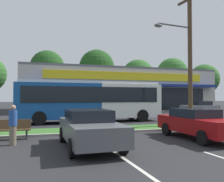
# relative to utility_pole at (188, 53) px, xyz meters

# --- Properties ---
(grass_median) EXTENTS (56.00, 2.20, 0.12)m
(grass_median) POSITION_rel_utility_pole_xyz_m (-3.88, -0.20, -4.99)
(grass_median) COLOR #386B28
(grass_median) RESTS_ON ground_plane
(curb_lip) EXTENTS (56.00, 0.24, 0.12)m
(curb_lip) POSITION_rel_utility_pole_xyz_m (-3.88, -1.42, -4.99)
(curb_lip) COLOR #99968C
(curb_lip) RESTS_ON ground_plane
(parking_stripe_0) EXTENTS (0.12, 4.80, 0.01)m
(parking_stripe_0) POSITION_rel_utility_pole_xyz_m (-7.25, -6.94, -5.05)
(parking_stripe_0) COLOR silver
(parking_stripe_0) RESTS_ON ground_plane
(storefront_building) EXTENTS (27.92, 12.77, 6.18)m
(storefront_building) POSITION_rel_utility_pole_xyz_m (1.95, 21.52, -1.96)
(storefront_building) COLOR #BCB7AD
(storefront_building) RESTS_ON ground_plane
(tree_mid_left) EXTENTS (5.78, 5.78, 10.00)m
(tree_mid_left) POSITION_rel_utility_pole_xyz_m (-8.16, 28.19, 2.04)
(tree_mid_left) COLOR #473323
(tree_mid_left) RESTS_ON ground_plane
(tree_mid) EXTENTS (6.95, 6.95, 11.45)m
(tree_mid) POSITION_rel_utility_pole_xyz_m (1.46, 32.03, 2.90)
(tree_mid) COLOR #473323
(tree_mid) RESTS_ON ground_plane
(tree_mid_right) EXTENTS (6.77, 6.77, 9.87)m
(tree_mid_right) POSITION_rel_utility_pole_xyz_m (10.24, 31.77, 1.42)
(tree_mid_right) COLOR #473323
(tree_mid_right) RESTS_ON ground_plane
(tree_right) EXTENTS (6.72, 6.72, 10.47)m
(tree_right) POSITION_rel_utility_pole_xyz_m (17.96, 31.16, 2.04)
(tree_right) COLOR #473323
(tree_right) RESTS_ON ground_plane
(tree_far_right) EXTENTS (6.88, 6.88, 9.75)m
(tree_far_right) POSITION_rel_utility_pole_xyz_m (27.54, 32.86, 1.25)
(tree_far_right) COLOR #473323
(tree_far_right) RESTS_ON ground_plane
(utility_pole) EXTENTS (3.06, 2.40, 9.42)m
(utility_pole) POSITION_rel_utility_pole_xyz_m (0.00, 0.00, 0.00)
(utility_pole) COLOR #4C3826
(utility_pole) RESTS_ON ground_plane
(city_bus) EXTENTS (11.51, 2.79, 3.25)m
(city_bus) POSITION_rel_utility_pole_xyz_m (-5.74, 4.89, -3.29)
(city_bus) COLOR #144793
(city_bus) RESTS_ON ground_plane
(bus_stop_bench) EXTENTS (1.60, 0.45, 0.95)m
(bus_stop_bench) POSITION_rel_utility_pole_xyz_m (-10.98, -2.04, -4.55)
(bus_stop_bench) COLOR brown
(bus_stop_bench) RESTS_ON ground_plane
(car_0) EXTENTS (4.40, 1.88, 1.55)m
(car_0) POSITION_rel_utility_pole_xyz_m (8.55, 9.86, -4.26)
(car_0) COLOR slate
(car_0) RESTS_ON ground_plane
(car_2) EXTENTS (4.41, 2.02, 1.40)m
(car_2) POSITION_rel_utility_pole_xyz_m (-1.73, 9.62, -4.32)
(car_2) COLOR black
(car_2) RESTS_ON ground_plane
(car_3) EXTENTS (1.88, 4.64, 1.42)m
(car_3) POSITION_rel_utility_pole_xyz_m (-2.64, -4.36, -4.31)
(car_3) COLOR maroon
(car_3) RESTS_ON ground_plane
(car_4) EXTENTS (1.97, 4.73, 1.47)m
(car_4) POSITION_rel_utility_pole_xyz_m (-7.95, -4.73, -4.29)
(car_4) COLOR #515459
(car_4) RESTS_ON ground_plane
(pedestrian_near_bench) EXTENTS (0.33, 0.33, 1.66)m
(pedestrian_near_bench) POSITION_rel_utility_pole_xyz_m (-10.86, -3.38, -4.22)
(pedestrian_near_bench) COLOR #726651
(pedestrian_near_bench) RESTS_ON ground_plane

